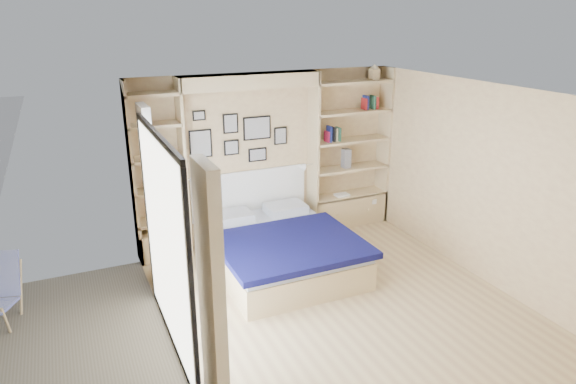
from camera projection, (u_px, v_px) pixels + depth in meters
name	position (u px, v px, depth m)	size (l,w,h in m)	color
ground	(338.00, 302.00, 6.16)	(4.50, 4.50, 0.00)	tan
room_shell	(260.00, 185.00, 6.97)	(4.50, 4.50, 4.50)	#DBBF86
bed	(279.00, 248.00, 6.91)	(1.80, 2.25, 1.07)	tan
photo_gallery	(238.00, 136.00, 7.37)	(1.48, 0.02, 0.82)	black
reading_lamps	(254.00, 173.00, 7.41)	(1.92, 0.12, 0.15)	silver
shelf_decor	(334.00, 126.00, 7.80)	(3.56, 0.23, 2.03)	#A71A45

